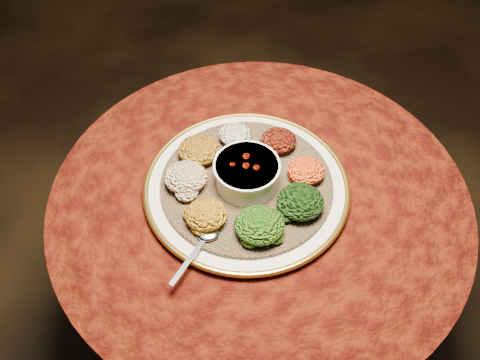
{
  "coord_description": "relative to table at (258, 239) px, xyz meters",
  "views": [
    {
      "loc": [
        -0.06,
        -0.74,
        1.7
      ],
      "look_at": [
        -0.04,
        0.03,
        0.76
      ],
      "focal_mm": 40.0,
      "sensor_mm": 36.0,
      "label": 1
    }
  ],
  "objects": [
    {
      "name": "portion_ayib",
      "position": [
        -0.05,
        0.15,
        0.23
      ],
      "size": [
        0.08,
        0.07,
        0.04
      ],
      "primitive_type": "ellipsoid",
      "color": "beige",
      "rests_on": "injera"
    },
    {
      "name": "table",
      "position": [
        0.0,
        0.0,
        0.0
      ],
      "size": [
        0.96,
        0.96,
        0.73
      ],
      "color": "black",
      "rests_on": "ground"
    },
    {
      "name": "portion_mixveg",
      "position": [
        -0.01,
        -0.12,
        0.23
      ],
      "size": [
        0.1,
        0.1,
        0.05
      ],
      "primitive_type": "ellipsoid",
      "color": "#A8350A",
      "rests_on": "injera"
    },
    {
      "name": "portion_tikil",
      "position": [
        0.1,
        0.03,
        0.23
      ],
      "size": [
        0.09,
        0.08,
        0.04
      ],
      "primitive_type": "ellipsoid",
      "color": "#BD640F",
      "rests_on": "injera"
    },
    {
      "name": "spoon",
      "position": [
        -0.12,
        -0.14,
        0.21
      ],
      "size": [
        0.1,
        0.14,
        0.01
      ],
      "rotation": [
        0.0,
        0.0,
        -2.11
      ],
      "color": "silver",
      "rests_on": "injera"
    },
    {
      "name": "platter",
      "position": [
        -0.03,
        0.02,
        0.19
      ],
      "size": [
        0.59,
        0.59,
        0.02
      ],
      "rotation": [
        0.0,
        0.0,
        -0.38
      ],
      "color": "beige",
      "rests_on": "table"
    },
    {
      "name": "portion_kik",
      "position": [
        -0.12,
        -0.09,
        0.23
      ],
      "size": [
        0.09,
        0.09,
        0.04
      ],
      "primitive_type": "ellipsoid",
      "color": "#AF7A0F",
      "rests_on": "injera"
    },
    {
      "name": "stew_bowl",
      "position": [
        -0.03,
        0.02,
        0.24
      ],
      "size": [
        0.15,
        0.15,
        0.06
      ],
      "color": "silver",
      "rests_on": "injera"
    },
    {
      "name": "injera",
      "position": [
        -0.03,
        0.02,
        0.2
      ],
      "size": [
        0.46,
        0.46,
        0.01
      ],
      "primitive_type": "cylinder",
      "rotation": [
        0.0,
        0.0,
        -0.19
      ],
      "color": "olive",
      "rests_on": "platter"
    },
    {
      "name": "portion_timatim",
      "position": [
        -0.16,
        0.01,
        0.23
      ],
      "size": [
        0.1,
        0.09,
        0.05
      ],
      "primitive_type": "ellipsoid",
      "color": "maroon",
      "rests_on": "injera"
    },
    {
      "name": "portion_shiro",
      "position": [
        -0.14,
        0.1,
        0.23
      ],
      "size": [
        0.1,
        0.09,
        0.05
      ],
      "primitive_type": "ellipsoid",
      "color": "#995812",
      "rests_on": "injera"
    },
    {
      "name": "portion_kitfo",
      "position": [
        0.05,
        0.13,
        0.23
      ],
      "size": [
        0.08,
        0.08,
        0.04
      ],
      "primitive_type": "ellipsoid",
      "color": "black",
      "rests_on": "injera"
    },
    {
      "name": "portion_gomen",
      "position": [
        0.08,
        -0.06,
        0.23
      ],
      "size": [
        0.1,
        0.1,
        0.05
      ],
      "primitive_type": "ellipsoid",
      "color": "black",
      "rests_on": "injera"
    }
  ]
}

